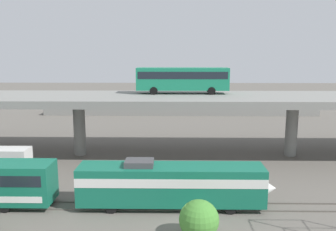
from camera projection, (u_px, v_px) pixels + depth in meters
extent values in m
plane|color=#605B54|center=(193.00, 230.00, 27.07)|extent=(260.00, 260.00, 0.00)
cube|color=#59544C|center=(191.00, 210.00, 30.24)|extent=(110.00, 0.12, 0.12)
cube|color=#59544C|center=(190.00, 203.00, 31.76)|extent=(110.00, 0.12, 0.12)
cube|color=#14664C|center=(171.00, 184.00, 30.67)|extent=(15.74, 3.00, 3.20)
cube|color=silver|center=(171.00, 178.00, 30.57)|extent=(15.74, 3.04, 0.77)
cone|color=silver|center=(263.00, 188.00, 30.60)|extent=(2.15, 2.85, 2.85)
cube|color=black|center=(245.00, 174.00, 30.41)|extent=(2.15, 2.70, 1.02)
cube|color=#3F3F42|center=(139.00, 163.00, 30.39)|extent=(2.40, 1.80, 0.50)
cylinder|color=black|center=(226.00, 196.00, 32.20)|extent=(0.96, 0.18, 0.96)
cylinder|color=black|center=(231.00, 209.00, 29.54)|extent=(0.96, 0.18, 0.96)
cylinder|color=black|center=(116.00, 195.00, 32.36)|extent=(0.96, 0.18, 0.96)
cylinder|color=black|center=(111.00, 208.00, 29.70)|extent=(0.96, 0.18, 0.96)
cylinder|color=black|center=(18.00, 195.00, 32.51)|extent=(0.92, 0.18, 0.92)
cylinder|color=black|center=(4.00, 207.00, 29.85)|extent=(0.92, 0.18, 0.92)
cube|color=gray|center=(185.00, 99.00, 45.49)|extent=(96.00, 11.54, 0.90)
cylinder|color=gray|center=(79.00, 129.00, 46.38)|extent=(1.50, 1.50, 6.84)
cylinder|color=gray|center=(291.00, 129.00, 45.94)|extent=(1.50, 1.50, 6.84)
cube|color=#197A56|center=(182.00, 79.00, 47.16)|extent=(12.00, 2.55, 2.90)
cube|color=black|center=(182.00, 75.00, 47.07)|extent=(11.52, 2.59, 0.93)
cube|color=black|center=(228.00, 76.00, 47.00)|extent=(0.08, 2.30, 1.74)
cylinder|color=black|center=(210.00, 89.00, 48.55)|extent=(1.00, 0.26, 1.00)
cylinder|color=black|center=(212.00, 91.00, 46.16)|extent=(1.00, 0.26, 1.00)
cylinder|color=black|center=(155.00, 89.00, 48.67)|extent=(1.00, 0.26, 1.00)
cylinder|color=black|center=(154.00, 91.00, 46.28)|extent=(1.00, 0.26, 1.00)
cube|color=silver|center=(8.00, 160.00, 38.52)|extent=(4.60, 2.30, 2.60)
cylinder|color=black|center=(13.00, 175.00, 37.65)|extent=(0.88, 0.28, 0.88)
cylinder|color=black|center=(22.00, 169.00, 39.80)|extent=(0.88, 0.28, 0.88)
cube|color=gray|center=(180.00, 108.00, 81.08)|extent=(57.56, 12.62, 1.60)
cube|color=navy|center=(140.00, 100.00, 83.24)|extent=(4.35, 1.71, 0.70)
cube|color=#1E232B|center=(141.00, 97.00, 83.14)|extent=(1.91, 1.50, 0.48)
cylinder|color=black|center=(134.00, 102.00, 82.53)|extent=(0.64, 0.20, 0.64)
cylinder|color=black|center=(135.00, 101.00, 84.13)|extent=(0.64, 0.20, 0.64)
cylinder|color=black|center=(146.00, 102.00, 82.48)|extent=(0.64, 0.20, 0.64)
cylinder|color=black|center=(146.00, 101.00, 84.08)|extent=(0.64, 0.20, 0.64)
cube|color=#515459|center=(167.00, 100.00, 83.00)|extent=(4.18, 1.87, 0.70)
cube|color=#1E232B|center=(168.00, 97.00, 82.90)|extent=(1.84, 1.65, 0.48)
cylinder|color=black|center=(162.00, 102.00, 82.21)|extent=(0.64, 0.20, 0.64)
cylinder|color=black|center=(162.00, 101.00, 83.96)|extent=(0.64, 0.20, 0.64)
cylinder|color=black|center=(173.00, 102.00, 82.17)|extent=(0.64, 0.20, 0.64)
cylinder|color=black|center=(173.00, 101.00, 83.92)|extent=(0.64, 0.20, 0.64)
cube|color=#515459|center=(281.00, 103.00, 77.60)|extent=(4.67, 1.85, 0.70)
cube|color=#1E232B|center=(282.00, 100.00, 77.49)|extent=(2.06, 1.63, 0.48)
cylinder|color=black|center=(275.00, 105.00, 76.82)|extent=(0.64, 0.20, 0.64)
cylinder|color=black|center=(273.00, 104.00, 78.55)|extent=(0.64, 0.20, 0.64)
cylinder|color=black|center=(289.00, 105.00, 76.77)|extent=(0.64, 0.20, 0.64)
cylinder|color=black|center=(286.00, 104.00, 78.50)|extent=(0.64, 0.20, 0.64)
cube|color=silver|center=(204.00, 100.00, 83.34)|extent=(4.12, 1.86, 0.70)
cube|color=#1E232B|center=(205.00, 97.00, 83.23)|extent=(1.81, 1.63, 0.48)
cylinder|color=black|center=(199.00, 102.00, 82.55)|extent=(0.64, 0.20, 0.64)
cylinder|color=black|center=(198.00, 101.00, 84.29)|extent=(0.64, 0.20, 0.64)
cylinder|color=black|center=(210.00, 102.00, 82.51)|extent=(0.64, 0.20, 0.64)
cylinder|color=black|center=(209.00, 101.00, 84.25)|extent=(0.64, 0.20, 0.64)
cube|color=black|center=(249.00, 102.00, 79.69)|extent=(4.09, 1.77, 0.70)
cube|color=#1E232B|center=(248.00, 99.00, 79.59)|extent=(1.80, 1.55, 0.48)
cylinder|color=black|center=(254.00, 103.00, 80.56)|extent=(0.64, 0.20, 0.64)
cylinder|color=black|center=(255.00, 104.00, 78.91)|extent=(0.64, 0.20, 0.64)
cylinder|color=black|center=(242.00, 103.00, 80.60)|extent=(0.64, 0.20, 0.64)
cylinder|color=black|center=(244.00, 104.00, 78.95)|extent=(0.64, 0.20, 0.64)
cube|color=#B7B7BC|center=(289.00, 101.00, 80.62)|extent=(4.48, 1.77, 0.70)
cube|color=#1E232B|center=(290.00, 99.00, 80.51)|extent=(1.97, 1.56, 0.48)
cylinder|color=black|center=(284.00, 103.00, 79.87)|extent=(0.64, 0.20, 0.64)
cylinder|color=black|center=(282.00, 102.00, 81.53)|extent=(0.64, 0.20, 0.64)
cylinder|color=black|center=(297.00, 103.00, 79.83)|extent=(0.64, 0.20, 0.64)
cylinder|color=black|center=(294.00, 102.00, 81.48)|extent=(0.64, 0.20, 0.64)
cube|color=#385B7A|center=(179.00, 98.00, 103.86)|extent=(140.00, 36.00, 0.01)
sphere|color=#468934|center=(199.00, 220.00, 25.54)|extent=(2.87, 2.87, 2.87)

